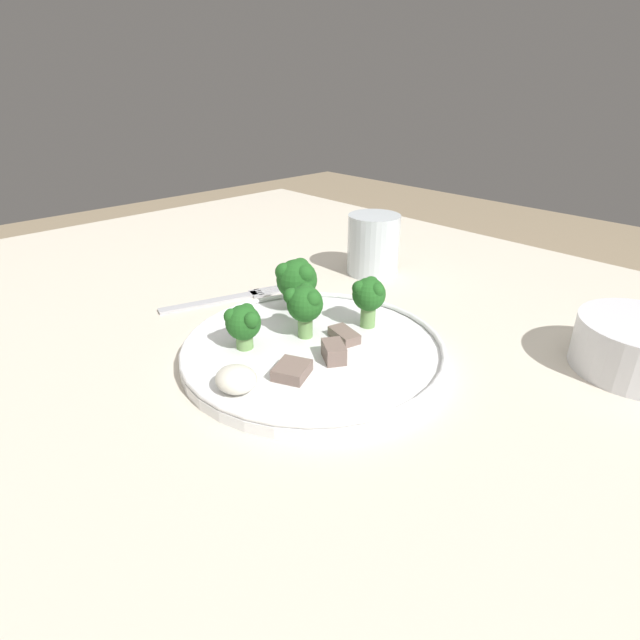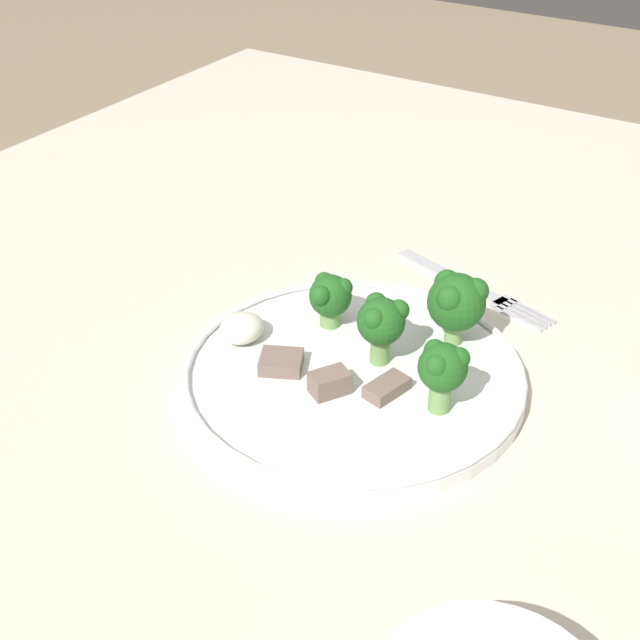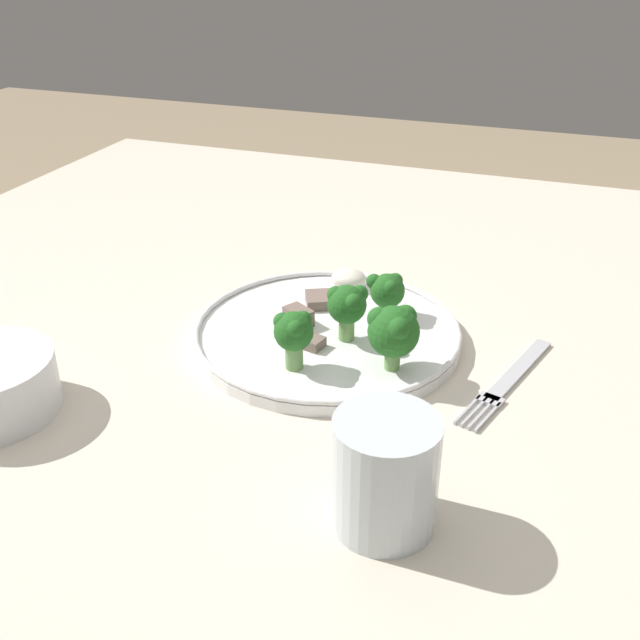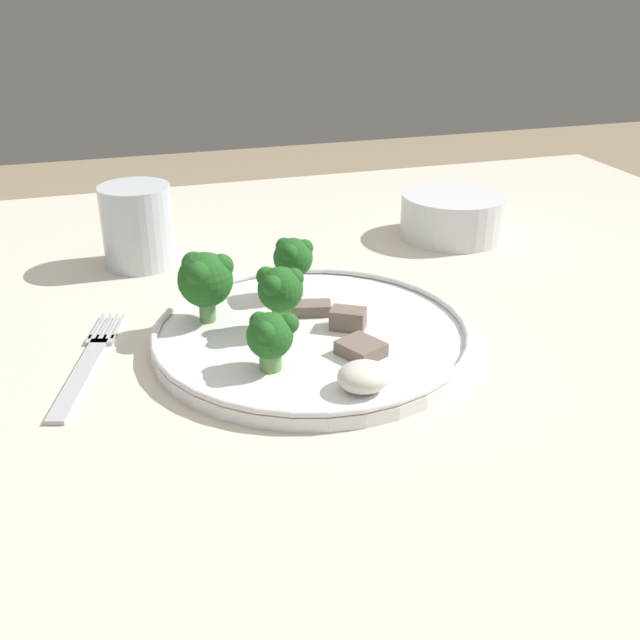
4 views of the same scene
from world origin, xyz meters
name	(u,v)px [view 2 (image 2 of 4)]	position (x,y,z in m)	size (l,w,h in m)	color
table	(329,416)	(0.00, 0.00, 0.66)	(1.38, 1.20, 0.74)	beige
dinner_plate	(354,375)	(0.03, 0.04, 0.75)	(0.28, 0.28, 0.02)	white
fork	(470,287)	(-0.16, 0.06, 0.74)	(0.07, 0.18, 0.00)	#B2B2B7
broccoli_floret_near_rim_left	(457,301)	(-0.05, 0.09, 0.80)	(0.05, 0.05, 0.07)	#709E56
broccoli_floret_center_left	(381,322)	(0.01, 0.06, 0.79)	(0.04, 0.04, 0.06)	#709E56
broccoli_floret_back_left	(330,296)	(-0.02, -0.01, 0.78)	(0.04, 0.04, 0.05)	#709E56
broccoli_floret_front_left	(443,368)	(0.04, 0.13, 0.79)	(0.04, 0.04, 0.06)	#709E56
meat_slice_front_slice	(281,362)	(0.06, -0.01, 0.76)	(0.04, 0.04, 0.01)	#756056
meat_slice_middle_slice	(330,383)	(0.07, 0.04, 0.76)	(0.04, 0.03, 0.02)	#756056
meat_slice_rear_slice	(387,388)	(0.04, 0.08, 0.76)	(0.04, 0.03, 0.01)	#756056
sauce_dollop	(242,328)	(0.04, -0.06, 0.77)	(0.04, 0.04, 0.02)	silver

